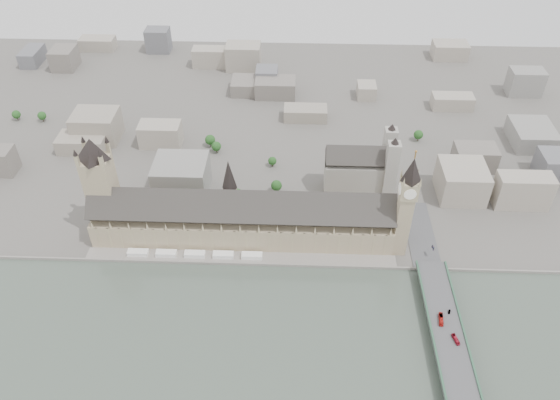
{
  "coord_description": "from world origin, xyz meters",
  "views": [
    {
      "loc": [
        47.02,
        -340.2,
        342.89
      ],
      "look_at": [
        32.75,
        38.86,
        29.62
      ],
      "focal_mm": 35.0,
      "sensor_mm": 36.0,
      "label": 1
    }
  ],
  "objects_px": {
    "red_bus_south": "(456,339)",
    "car_approach": "(433,248)",
    "elizabeth_tower": "(407,200)",
    "westminster_abbey": "(362,169)",
    "victoria_tower": "(100,182)",
    "palace_of_westminster": "(242,219)",
    "red_bus_north": "(441,319)",
    "car_silver": "(449,312)",
    "westminster_bridge": "(447,337)"
  },
  "relations": [
    {
      "from": "palace_of_westminster",
      "to": "westminster_abbey",
      "type": "xyz_separation_m",
      "value": [
        110.92,
        75.3,
        2.38
      ]
    },
    {
      "from": "elizabeth_tower",
      "to": "westminster_abbey",
      "type": "xyz_separation_m",
      "value": [
        -27.08,
        87.0,
        -33.01
      ]
    },
    {
      "from": "victoria_tower",
      "to": "car_silver",
      "type": "distance_m",
      "value": 306.9
    },
    {
      "from": "palace_of_westminster",
      "to": "red_bus_north",
      "type": "relative_size",
      "value": 22.15
    },
    {
      "from": "westminster_abbey",
      "to": "red_bus_north",
      "type": "height_order",
      "value": "westminster_abbey"
    },
    {
      "from": "red_bus_south",
      "to": "victoria_tower",
      "type": "bearing_deg",
      "value": 143.28
    },
    {
      "from": "palace_of_westminster",
      "to": "red_bus_north",
      "type": "height_order",
      "value": "palace_of_westminster"
    },
    {
      "from": "palace_of_westminster",
      "to": "westminster_bridge",
      "type": "height_order",
      "value": "palace_of_westminster"
    },
    {
      "from": "victoria_tower",
      "to": "westminster_abbey",
      "type": "height_order",
      "value": "victoria_tower"
    },
    {
      "from": "red_bus_north",
      "to": "red_bus_south",
      "type": "height_order",
      "value": "red_bus_north"
    },
    {
      "from": "red_bus_north",
      "to": "palace_of_westminster",
      "type": "bearing_deg",
      "value": 156.35
    },
    {
      "from": "elizabeth_tower",
      "to": "red_bus_north",
      "type": "relative_size",
      "value": 8.99
    },
    {
      "from": "palace_of_westminster",
      "to": "car_approach",
      "type": "distance_m",
      "value": 168.16
    },
    {
      "from": "palace_of_westminster",
      "to": "westminster_abbey",
      "type": "height_order",
      "value": "westminster_abbey"
    },
    {
      "from": "car_silver",
      "to": "car_approach",
      "type": "xyz_separation_m",
      "value": [
        0.02,
        69.58,
        0.12
      ]
    },
    {
      "from": "victoria_tower",
      "to": "westminster_abbey",
      "type": "relative_size",
      "value": 1.47
    },
    {
      "from": "elizabeth_tower",
      "to": "car_approach",
      "type": "xyz_separation_m",
      "value": [
        28.77,
        -6.47,
        -47.04
      ]
    },
    {
      "from": "car_silver",
      "to": "car_approach",
      "type": "height_order",
      "value": "car_approach"
    },
    {
      "from": "red_bus_south",
      "to": "car_silver",
      "type": "height_order",
      "value": "red_bus_south"
    },
    {
      "from": "car_approach",
      "to": "victoria_tower",
      "type": "bearing_deg",
      "value": 173.04
    },
    {
      "from": "elizabeth_tower",
      "to": "westminster_abbey",
      "type": "height_order",
      "value": "elizabeth_tower"
    },
    {
      "from": "palace_of_westminster",
      "to": "car_approach",
      "type": "bearing_deg",
      "value": -6.22
    },
    {
      "from": "westminster_abbey",
      "to": "car_silver",
      "type": "bearing_deg",
      "value": -71.1
    },
    {
      "from": "car_approach",
      "to": "red_bus_south",
      "type": "bearing_deg",
      "value": -92.55
    },
    {
      "from": "palace_of_westminster",
      "to": "red_bus_south",
      "type": "relative_size",
      "value": 26.9
    },
    {
      "from": "red_bus_north",
      "to": "red_bus_south",
      "type": "bearing_deg",
      "value": -59.79
    },
    {
      "from": "westminster_bridge",
      "to": "car_approach",
      "type": "relative_size",
      "value": 59.51
    },
    {
      "from": "elizabeth_tower",
      "to": "car_silver",
      "type": "bearing_deg",
      "value": -69.29
    },
    {
      "from": "westminster_abbey",
      "to": "car_silver",
      "type": "height_order",
      "value": "westminster_abbey"
    },
    {
      "from": "westminster_bridge",
      "to": "red_bus_north",
      "type": "bearing_deg",
      "value": 106.59
    },
    {
      "from": "victoria_tower",
      "to": "car_approach",
      "type": "xyz_separation_m",
      "value": [
        288.77,
        -24.47,
        -44.16
      ]
    },
    {
      "from": "victoria_tower",
      "to": "car_silver",
      "type": "relative_size",
      "value": 24.61
    },
    {
      "from": "red_bus_north",
      "to": "car_silver",
      "type": "xyz_separation_m",
      "value": [
        8.09,
        8.26,
        -1.0
      ]
    },
    {
      "from": "palace_of_westminster",
      "to": "car_silver",
      "type": "distance_m",
      "value": 188.8
    },
    {
      "from": "elizabeth_tower",
      "to": "victoria_tower",
      "type": "relative_size",
      "value": 1.07
    },
    {
      "from": "victoria_tower",
      "to": "palace_of_westminster",
      "type": "bearing_deg",
      "value": -2.96
    },
    {
      "from": "red_bus_south",
      "to": "car_approach",
      "type": "relative_size",
      "value": 1.8
    },
    {
      "from": "victoria_tower",
      "to": "elizabeth_tower",
      "type": "bearing_deg",
      "value": -3.96
    },
    {
      "from": "westminster_abbey",
      "to": "elizabeth_tower",
      "type": "bearing_deg",
      "value": -72.71
    },
    {
      "from": "westminster_abbey",
      "to": "palace_of_westminster",
      "type": "bearing_deg",
      "value": -145.83
    },
    {
      "from": "westminster_abbey",
      "to": "car_approach",
      "type": "distance_m",
      "value": 109.79
    },
    {
      "from": "elizabeth_tower",
      "to": "red_bus_north",
      "type": "bearing_deg",
      "value": -76.23
    },
    {
      "from": "westminster_bridge",
      "to": "car_silver",
      "type": "relative_size",
      "value": 79.99
    },
    {
      "from": "elizabeth_tower",
      "to": "red_bus_south",
      "type": "distance_m",
      "value": 115.53
    },
    {
      "from": "victoria_tower",
      "to": "red_bus_north",
      "type": "distance_m",
      "value": 301.85
    },
    {
      "from": "westminster_bridge",
      "to": "westminster_abbey",
      "type": "distance_m",
      "value": 190.56
    },
    {
      "from": "victoria_tower",
      "to": "westminster_bridge",
      "type": "bearing_deg",
      "value": -21.78
    },
    {
      "from": "palace_of_westminster",
      "to": "westminster_bridge",
      "type": "xyz_separation_m",
      "value": [
        162.0,
        -107.2,
        -17.58
      ]
    },
    {
      "from": "elizabeth_tower",
      "to": "red_bus_south",
      "type": "relative_size",
      "value": 10.91
    },
    {
      "from": "elizabeth_tower",
      "to": "victoria_tower",
      "type": "xyz_separation_m",
      "value": [
        -260.0,
        18.0,
        -2.88
      ]
    }
  ]
}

